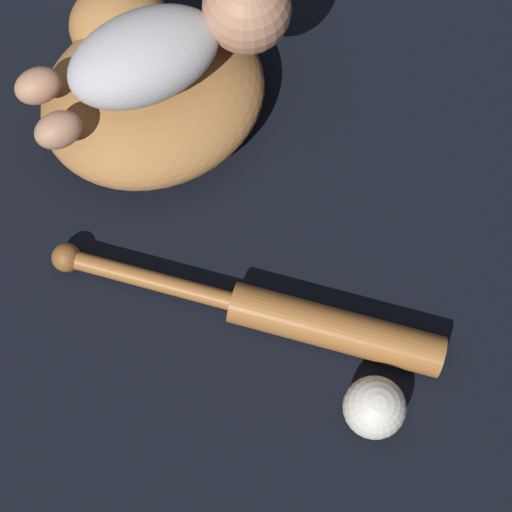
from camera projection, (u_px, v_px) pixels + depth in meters
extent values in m
plane|color=black|center=(118.00, 130.00, 1.12)|extent=(6.00, 6.00, 0.00)
ellipsoid|color=#A8703D|center=(153.00, 96.00, 1.07)|extent=(0.34, 0.31, 0.11)
ellipsoid|color=#A8703D|center=(118.00, 23.00, 1.10)|extent=(0.15, 0.14, 0.11)
ellipsoid|color=#B2B2B7|center=(144.00, 57.00, 0.98)|extent=(0.21, 0.16, 0.09)
sphere|color=tan|center=(247.00, 9.00, 0.99)|extent=(0.10, 0.10, 0.10)
ellipsoid|color=tan|center=(38.00, 86.00, 0.99)|extent=(0.07, 0.06, 0.04)
ellipsoid|color=tan|center=(58.00, 130.00, 0.98)|extent=(0.07, 0.06, 0.04)
cylinder|color=#9E602D|center=(336.00, 329.00, 1.01)|extent=(0.25, 0.15, 0.05)
cylinder|color=#9E602D|center=(149.00, 279.00, 1.03)|extent=(0.20, 0.11, 0.02)
sphere|color=brown|center=(66.00, 258.00, 1.04)|extent=(0.04, 0.04, 0.04)
sphere|color=silver|center=(374.00, 407.00, 0.97)|extent=(0.07, 0.07, 0.07)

